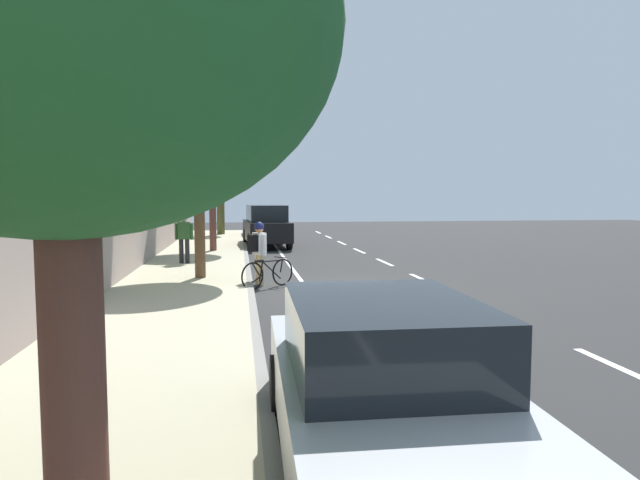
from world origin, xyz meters
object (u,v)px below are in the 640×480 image
object	(u,v)px
parked_sedan_tan_nearest	(261,225)
street_tree_far_end	(198,138)
parked_sedan_silver_mid	(383,387)
street_tree_mid_block	(212,148)
pedestrian_on_phone	(184,236)
street_tree_near_cyclist	(220,168)
cyclist_with_backpack	(258,247)
bicycle_at_curb	(268,273)
parked_suv_black_second	(266,225)
street_tree_corner	(61,25)

from	to	relation	value
parked_sedan_tan_nearest	street_tree_far_end	size ratio (longest dim) A/B	0.86
parked_sedan_silver_mid	street_tree_mid_block	bearing A→B (deg)	-83.05
pedestrian_on_phone	street_tree_far_end	bearing A→B (deg)	102.47
street_tree_far_end	street_tree_mid_block	bearing A→B (deg)	-90.00
street_tree_near_cyclist	street_tree_far_end	bearing A→B (deg)	90.00
parked_sedan_tan_nearest	cyclist_with_backpack	distance (m)	17.47
bicycle_at_curb	street_tree_near_cyclist	bearing A→B (deg)	-84.61
parked_sedan_tan_nearest	parked_suv_black_second	bearing A→B (deg)	90.00
bicycle_at_curb	street_tree_near_cyclist	xyz separation A→B (m)	(1.81, -19.18, 3.68)
bicycle_at_curb	street_tree_corner	distance (m)	11.13
bicycle_at_curb	street_tree_corner	xyz separation A→B (m)	(1.81, 10.55, 3.06)
cyclist_with_backpack	street_tree_mid_block	xyz separation A→B (m)	(1.59, -8.53, 3.33)
street_tree_far_end	street_tree_corner	world-z (taller)	street_tree_far_end
parked_suv_black_second	street_tree_corner	world-z (taller)	street_tree_corner
bicycle_at_curb	street_tree_far_end	distance (m)	4.20
street_tree_far_end	street_tree_corner	distance (m)	11.77
bicycle_at_curb	pedestrian_on_phone	bearing A→B (deg)	-61.07
bicycle_at_curb	street_tree_far_end	world-z (taller)	street_tree_far_end
parked_suv_black_second	street_tree_far_end	distance (m)	11.17
cyclist_with_backpack	street_tree_corner	size ratio (longest dim) A/B	0.37
parked_suv_black_second	parked_sedan_silver_mid	xyz separation A→B (m)	(0.08, 21.50, -0.27)
parked_sedan_silver_mid	cyclist_with_backpack	world-z (taller)	cyclist_with_backpack
parked_suv_black_second	pedestrian_on_phone	world-z (taller)	parked_suv_black_second
parked_sedan_silver_mid	pedestrian_on_phone	xyz separation A→B (m)	(3.05, -14.44, 0.30)
parked_sedan_silver_mid	street_tree_near_cyclist	size ratio (longest dim) A/B	0.86
street_tree_corner	parked_sedan_silver_mid	bearing A→B (deg)	-161.39
parked_suv_black_second	street_tree_corner	xyz separation A→B (m)	(2.36, 22.27, 2.42)
parked_sedan_silver_mid	street_tree_corner	size ratio (longest dim) A/B	0.95
cyclist_with_backpack	street_tree_near_cyclist	xyz separation A→B (m)	(1.59, -18.74, 3.02)
street_tree_far_end	pedestrian_on_phone	world-z (taller)	street_tree_far_end
street_tree_mid_block	parked_suv_black_second	bearing A→B (deg)	-130.73
parked_suv_black_second	street_tree_near_cyclist	distance (m)	8.40
parked_sedan_tan_nearest	pedestrian_on_phone	size ratio (longest dim) A/B	2.75
bicycle_at_curb	parked_sedan_tan_nearest	bearing A→B (deg)	-91.77
parked_sedan_silver_mid	bicycle_at_curb	distance (m)	9.80
street_tree_near_cyclist	pedestrian_on_phone	size ratio (longest dim) A/B	3.18
bicycle_at_curb	cyclist_with_backpack	distance (m)	0.82
parked_suv_black_second	bicycle_at_curb	xyz separation A→B (m)	(0.55, 11.72, -0.64)
street_tree_mid_block	cyclist_with_backpack	bearing A→B (deg)	100.54
street_tree_mid_block	pedestrian_on_phone	bearing A→B (deg)	79.98
bicycle_at_curb	cyclist_with_backpack	bearing A→B (deg)	-63.10
parked_suv_black_second	pedestrian_on_phone	size ratio (longest dim) A/B	2.95
parked_sedan_tan_nearest	street_tree_corner	distance (m)	28.66
street_tree_far_end	pedestrian_on_phone	size ratio (longest dim) A/B	3.21
street_tree_corner	pedestrian_on_phone	size ratio (longest dim) A/B	2.88
parked_sedan_silver_mid	pedestrian_on_phone	distance (m)	14.76
parked_suv_black_second	street_tree_far_end	size ratio (longest dim) A/B	0.92
parked_suv_black_second	cyclist_with_backpack	world-z (taller)	parked_suv_black_second
street_tree_mid_block	street_tree_corner	bearing A→B (deg)	90.00
parked_sedan_silver_mid	street_tree_corner	bearing A→B (deg)	18.61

